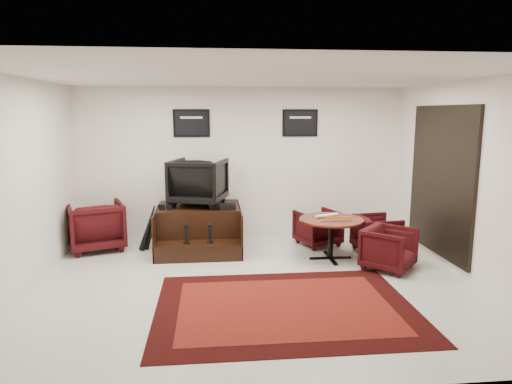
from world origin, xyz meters
TOP-DOWN VIEW (x-y plane):
  - ground at (0.00, 0.00)m, footprint 6.00×6.00m
  - room_shell at (0.41, 0.12)m, footprint 6.02×5.02m
  - area_rug at (0.31, -0.79)m, footprint 3.13×2.35m
  - shine_podium at (-0.78, 1.84)m, footprint 1.42×1.47m
  - shine_chair at (-0.78, 1.99)m, footprint 1.08×1.04m
  - shoes_pair at (-1.34, 1.75)m, footprint 0.23×0.27m
  - polish_kit at (-0.29, 1.58)m, footprint 0.27×0.19m
  - umbrella_black at (-1.65, 1.75)m, footprint 0.30×0.11m
  - umbrella_hooked at (-1.58, 1.81)m, footprint 0.31×0.12m
  - armchair_side at (-2.55, 1.92)m, footprint 1.12×1.08m
  - meeting_table at (1.34, 0.99)m, footprint 1.02×1.02m
  - table_chair_back at (1.32, 1.81)m, footprint 0.85×0.82m
  - table_chair_window at (2.22, 1.30)m, footprint 0.70×0.74m
  - table_chair_corner at (2.08, 0.43)m, footprint 0.93×0.94m
  - paper_roll at (1.30, 1.13)m, footprint 0.41×0.19m
  - table_clutter at (1.43, 0.97)m, footprint 0.57×0.30m

SIDE VIEW (x-z plane):
  - ground at x=0.00m, z-range 0.00..0.00m
  - area_rug at x=0.31m, z-range 0.00..0.01m
  - shine_podium at x=-0.78m, z-range -0.03..0.70m
  - table_chair_back at x=1.32m, z-range 0.00..0.69m
  - table_chair_window at x=2.22m, z-range 0.00..0.69m
  - table_chair_corner at x=2.08m, z-range 0.00..0.70m
  - umbrella_black at x=-1.65m, z-range 0.00..0.82m
  - umbrella_hooked at x=-1.58m, z-range 0.00..0.83m
  - armchair_side at x=-2.55m, z-range 0.00..0.91m
  - meeting_table at x=1.34m, z-range 0.25..0.92m
  - table_clutter at x=1.43m, z-range 0.67..0.68m
  - paper_roll at x=1.30m, z-range 0.67..0.72m
  - polish_kit at x=-0.29m, z-range 0.73..0.82m
  - shoes_pair at x=-1.34m, z-range 0.73..0.83m
  - shine_chair at x=-0.78m, z-range 0.73..1.64m
  - room_shell at x=0.41m, z-range 0.38..3.19m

